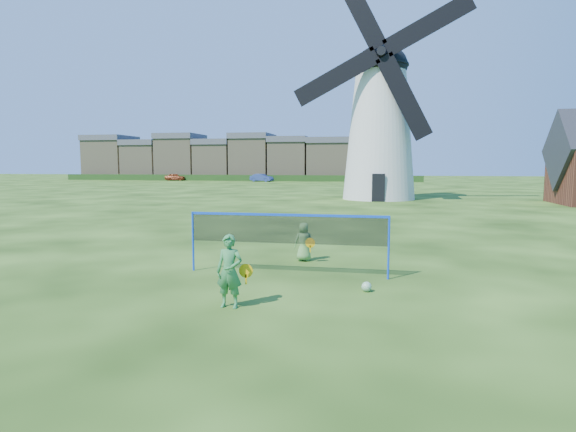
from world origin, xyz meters
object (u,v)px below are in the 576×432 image
at_px(badminton_net, 287,230).
at_px(car_left, 175,177).
at_px(player_boy, 304,242).
at_px(play_ball, 367,287).
at_px(windmill, 380,123).
at_px(car_right, 262,178).
at_px(player_girl, 230,271).

height_order(badminton_net, car_left, badminton_net).
bearing_deg(player_boy, play_ball, 109.71).
relative_size(badminton_net, player_boy, 4.53).
height_order(windmill, car_right, windmill).
bearing_deg(car_right, windmill, -137.50).
xyz_separation_m(player_girl, play_ball, (2.58, 1.67, -0.61)).
bearing_deg(windmill, car_left, 132.39).
xyz_separation_m(badminton_net, car_right, (-16.56, 62.77, -0.51)).
height_order(badminton_net, player_girl, badminton_net).
height_order(player_girl, car_right, player_girl).
bearing_deg(badminton_net, play_ball, -31.60).
xyz_separation_m(badminton_net, car_left, (-32.40, 64.91, -0.54)).
distance_m(badminton_net, player_boy, 1.89).
xyz_separation_m(badminton_net, player_boy, (0.14, 1.79, -0.58)).
relative_size(windmill, badminton_net, 3.46).
bearing_deg(play_ball, player_girl, -147.04).
distance_m(windmill, car_left, 51.47).
relative_size(player_boy, car_right, 0.29).
height_order(player_boy, car_left, car_left).
distance_m(badminton_net, car_right, 64.92).
relative_size(windmill, player_boy, 15.71).
height_order(play_ball, car_right, car_right).
distance_m(badminton_net, player_girl, 3.00).
bearing_deg(windmill, player_girl, -95.08).
distance_m(windmill, player_girl, 30.60).
bearing_deg(player_girl, windmill, 88.41).
bearing_deg(play_ball, windmill, 89.82).
height_order(badminton_net, play_ball, badminton_net).
height_order(player_girl, player_boy, player_girl).
bearing_deg(player_boy, badminton_net, 73.36).
bearing_deg(player_boy, player_girl, 69.46).
relative_size(windmill, player_girl, 12.21).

